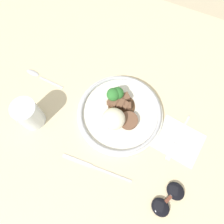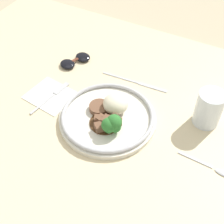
{
  "view_description": "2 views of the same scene",
  "coord_description": "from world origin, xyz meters",
  "px_view_note": "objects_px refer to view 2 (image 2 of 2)",
  "views": [
    {
      "loc": [
        -0.09,
        0.24,
        0.71
      ],
      "look_at": [
        0.01,
        0.02,
        0.06
      ],
      "focal_mm": 35.0,
      "sensor_mm": 36.0,
      "label": 1
    },
    {
      "loc": [
        0.28,
        -0.51,
        0.71
      ],
      "look_at": [
        -0.0,
        0.02,
        0.06
      ],
      "focal_mm": 50.0,
      "sensor_mm": 36.0,
      "label": 2
    }
  ],
  "objects_px": {
    "fork": "(54,95)",
    "sunglasses": "(75,61)",
    "knife": "(137,82)",
    "plate": "(109,117)",
    "juice_glass": "(208,110)",
    "spoon": "(217,170)"
  },
  "relations": [
    {
      "from": "fork",
      "to": "plate",
      "type": "bearing_deg",
      "value": -86.16
    },
    {
      "from": "plate",
      "to": "sunglasses",
      "type": "bearing_deg",
      "value": 141.68
    },
    {
      "from": "knife",
      "to": "plate",
      "type": "bearing_deg",
      "value": -94.06
    },
    {
      "from": "fork",
      "to": "spoon",
      "type": "bearing_deg",
      "value": -85.88
    },
    {
      "from": "knife",
      "to": "sunglasses",
      "type": "bearing_deg",
      "value": 177.65
    },
    {
      "from": "juice_glass",
      "to": "spoon",
      "type": "bearing_deg",
      "value": -62.72
    },
    {
      "from": "spoon",
      "to": "sunglasses",
      "type": "xyz_separation_m",
      "value": [
        -0.55,
        0.2,
        0.01
      ]
    },
    {
      "from": "fork",
      "to": "knife",
      "type": "height_order",
      "value": "fork"
    },
    {
      "from": "fork",
      "to": "knife",
      "type": "bearing_deg",
      "value": -41.74
    },
    {
      "from": "fork",
      "to": "spoon",
      "type": "xyz_separation_m",
      "value": [
        0.52,
        -0.03,
        -0.0
      ]
    },
    {
      "from": "knife",
      "to": "fork",
      "type": "bearing_deg",
      "value": -142.72
    },
    {
      "from": "knife",
      "to": "spoon",
      "type": "relative_size",
      "value": 1.49
    },
    {
      "from": "fork",
      "to": "sunglasses",
      "type": "height_order",
      "value": "sunglasses"
    },
    {
      "from": "juice_glass",
      "to": "fork",
      "type": "bearing_deg",
      "value": -165.17
    },
    {
      "from": "plate",
      "to": "fork",
      "type": "height_order",
      "value": "plate"
    },
    {
      "from": "spoon",
      "to": "sunglasses",
      "type": "bearing_deg",
      "value": 162.62
    },
    {
      "from": "sunglasses",
      "to": "juice_glass",
      "type": "bearing_deg",
      "value": 17.34
    },
    {
      "from": "sunglasses",
      "to": "knife",
      "type": "bearing_deg",
      "value": 24.92
    },
    {
      "from": "plate",
      "to": "knife",
      "type": "distance_m",
      "value": 0.19
    },
    {
      "from": "plate",
      "to": "spoon",
      "type": "xyz_separation_m",
      "value": [
        0.32,
        -0.02,
        -0.02
      ]
    },
    {
      "from": "sunglasses",
      "to": "plate",
      "type": "bearing_deg",
      "value": -14.69
    },
    {
      "from": "knife",
      "to": "juice_glass",
      "type": "bearing_deg",
      "value": -17.0
    }
  ]
}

